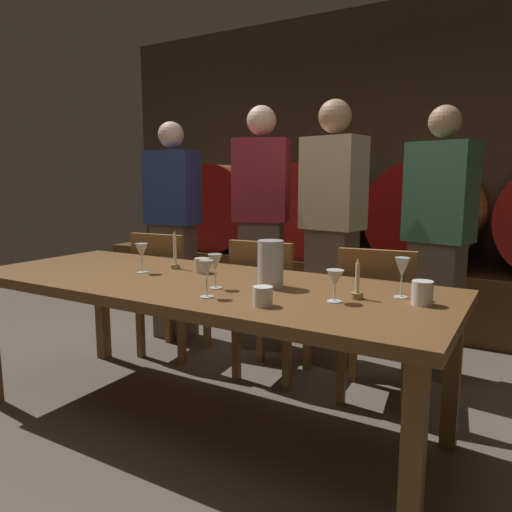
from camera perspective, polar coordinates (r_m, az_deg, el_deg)
name	(u,v)px	position (r m, az deg, el deg)	size (l,w,h in m)	color
ground_plane	(192,449)	(2.42, -7.54, -21.73)	(7.98, 7.98, 0.00)	brown
back_wall	(388,160)	(4.95, 15.39, 10.90)	(6.14, 0.24, 2.85)	#473A2D
barrel_shelf	(366,288)	(4.52, 12.95, -3.66)	(5.53, 0.90, 0.52)	brown
wine_barrel_far_left	(230,207)	(5.06, -3.07, 5.80)	(0.88, 0.78, 0.88)	brown
wine_barrel_center_left	(319,210)	(4.59, 7.44, 5.41)	(0.88, 0.78, 0.88)	#513319
wine_barrel_center_right	(428,214)	(4.31, 19.67, 4.73)	(0.88, 0.78, 0.88)	brown
dining_table	(198,293)	(2.39, -6.89, -4.40)	(2.43, 0.92, 0.75)	brown
chair_left	(168,289)	(3.40, -10.44, -3.81)	(0.44, 0.44, 0.88)	brown
chair_center	(268,303)	(2.96, 1.42, -5.59)	(0.43, 0.43, 0.88)	brown
chair_right	(377,318)	(2.73, 14.20, -7.12)	(0.45, 0.45, 0.88)	brown
guest_far_left	(174,230)	(3.78, -9.74, 3.05)	(0.41, 0.28, 1.67)	brown
guest_center_left	(261,227)	(3.47, 0.64, 3.43)	(0.43, 0.34, 1.75)	brown
guest_center_right	(332,233)	(3.18, 9.01, 2.73)	(0.42, 0.30, 1.74)	brown
guest_far_right	(438,243)	(3.16, 20.74, 1.51)	(0.43, 0.32, 1.67)	brown
candle_left	(175,258)	(2.69, -9.57, -0.24)	(0.05, 0.05, 0.21)	olive
candle_right	(357,288)	(2.03, 11.90, -3.72)	(0.05, 0.05, 0.17)	olive
pitcher	(271,264)	(2.19, 1.75, -0.94)	(0.12, 0.12, 0.22)	silver
wine_glass_far_left	(142,252)	(2.60, -13.40, 0.49)	(0.07, 0.07, 0.16)	silver
wine_glass_left	(215,264)	(2.17, -4.88, -0.93)	(0.06, 0.06, 0.16)	silver
wine_glass_center	(206,271)	(2.01, -5.90, -1.77)	(0.06, 0.06, 0.16)	silver
wine_glass_right	(335,279)	(1.95, 9.34, -2.72)	(0.07, 0.07, 0.13)	white
wine_glass_far_right	(402,269)	(2.08, 16.93, -1.49)	(0.06, 0.06, 0.17)	silver
cup_left	(202,266)	(2.56, -6.40, -1.13)	(0.08, 0.08, 0.08)	beige
cup_center	(263,296)	(1.88, 0.81, -4.79)	(0.08, 0.08, 0.08)	white
cup_right	(422,293)	(2.01, 19.10, -4.14)	(0.08, 0.08, 0.10)	white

